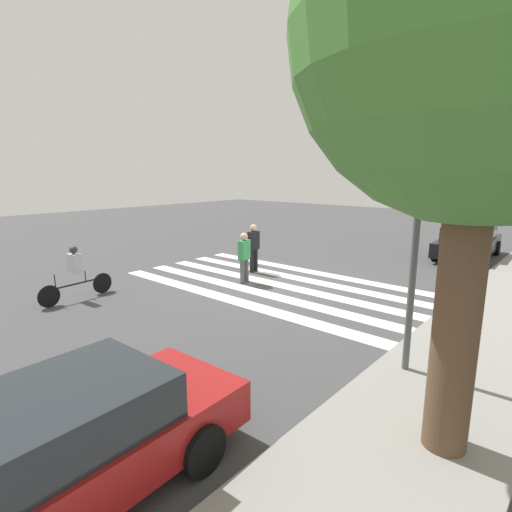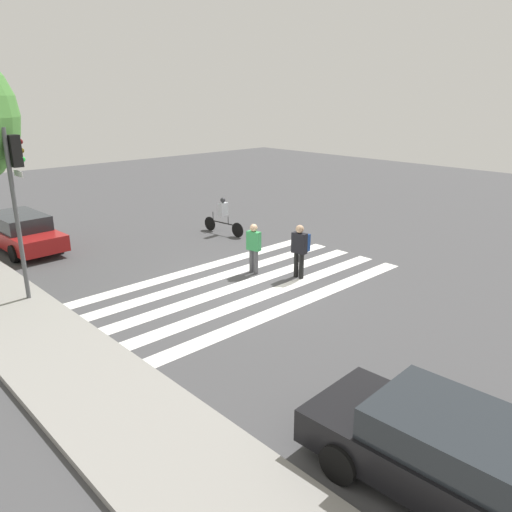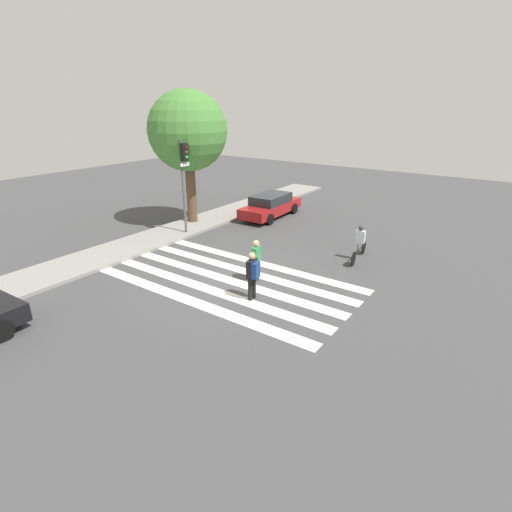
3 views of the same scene
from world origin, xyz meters
name	(u,v)px [view 3 (image 3 of 3)]	position (x,y,z in m)	size (l,w,h in m)	color
ground_plane	(230,280)	(0.00, 0.00, 0.00)	(60.00, 60.00, 0.00)	#444447
sidewalk_curb	(128,247)	(0.00, 6.25, 0.07)	(36.00, 2.50, 0.14)	gray
crosswalk_stripes	(230,280)	(0.00, 0.00, 0.00)	(4.84, 10.00, 0.01)	white
traffic_light	(184,170)	(3.22, 5.39, 3.43)	(0.60, 0.50, 4.90)	#515456
street_tree	(188,132)	(4.94, 6.68, 5.08)	(4.25, 4.25, 7.25)	brown
pedestrian_adult_blue_shirt	(256,258)	(0.57, -0.88, 0.95)	(0.50, 0.30, 1.69)	#4C4C51
pedestrian_adult_tall_backpack	(253,273)	(-0.77, -1.68, 1.04)	(0.52, 0.46, 1.77)	black
cyclist_far_lane	(360,241)	(5.05, -3.30, 0.86)	(2.25, 0.42, 1.58)	black
car_parked_dark_suv	(271,205)	(8.70, 3.78, 0.71)	(4.76, 2.00, 1.39)	maroon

